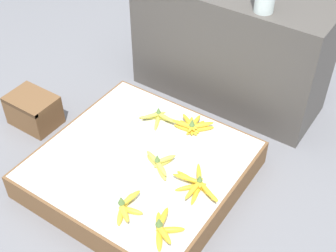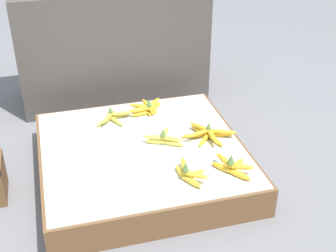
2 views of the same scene
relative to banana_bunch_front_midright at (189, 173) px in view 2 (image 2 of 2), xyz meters
name	(u,v)px [view 2 (image 2 of 2)]	position (x,y,z in m)	size (l,w,h in m)	color
ground_plane	(143,173)	(-0.15, 0.31, -0.19)	(10.00, 10.00, 0.00)	slate
display_platform	(142,160)	(-0.15, 0.31, -0.11)	(1.00, 0.97, 0.16)	brown
back_vendor_table	(112,44)	(-0.13, 1.21, 0.18)	(1.17, 0.44, 0.73)	#4C4742
banana_bunch_front_midright	(189,173)	(0.00, 0.00, 0.00)	(0.13, 0.21, 0.10)	gold
banana_bunch_front_right	(232,166)	(0.21, 0.00, 0.00)	(0.17, 0.21, 0.10)	gold
banana_bunch_middle_midright	(164,138)	(-0.03, 0.31, 0.00)	(0.19, 0.17, 0.09)	#DBCC4C
banana_bunch_middle_right	(208,134)	(0.20, 0.30, -0.01)	(0.28, 0.24, 0.09)	gold
banana_bunch_back_midleft	(113,117)	(-0.24, 0.60, -0.01)	(0.22, 0.15, 0.08)	gold
banana_bunch_back_midright	(147,108)	(-0.04, 0.65, 0.00)	(0.22, 0.15, 0.09)	gold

